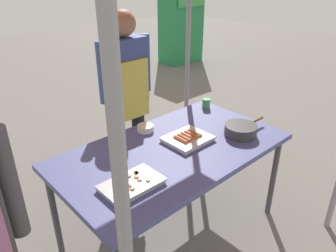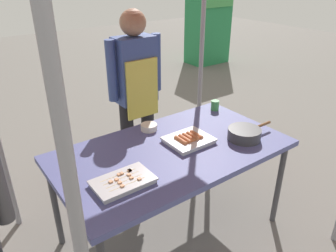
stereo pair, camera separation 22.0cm
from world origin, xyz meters
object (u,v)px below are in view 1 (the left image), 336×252
drink_cup_near_edge (206,104)px  vendor_woman (127,88)px  stall_table (173,154)px  tray_meat_skewers (132,184)px  tray_grilled_sausages (188,138)px  cooking_wok (241,130)px  condiment_bowl (146,128)px  neighbor_stall_left (181,21)px

drink_cup_near_edge → vendor_woman: size_ratio=0.05×
stall_table → drink_cup_near_edge: 0.76m
tray_meat_skewers → vendor_woman: (0.67, 0.95, 0.16)m
tray_grilled_sausages → cooking_wok: (0.36, -0.20, 0.02)m
condiment_bowl → tray_meat_skewers: bearing=-135.5°
tray_grilled_sausages → condiment_bowl: tray_grilled_sausages is taller
condiment_bowl → drink_cup_near_edge: drink_cup_near_edge is taller
stall_table → cooking_wok: bearing=-21.4°
condiment_bowl → vendor_woman: vendor_woman is taller
tray_meat_skewers → neighbor_stall_left: size_ratio=0.21×
condiment_bowl → neighbor_stall_left: neighbor_stall_left is taller
drink_cup_near_edge → vendor_woman: (-0.49, 0.48, 0.14)m
stall_table → drink_cup_near_edge: bearing=24.2°
stall_table → cooking_wok: 0.55m
stall_table → condiment_bowl: size_ratio=12.79×
condiment_bowl → vendor_woman: (0.17, 0.47, 0.16)m
neighbor_stall_left → vendor_woman: bearing=-140.8°
tray_meat_skewers → vendor_woman: 1.18m
neighbor_stall_left → tray_grilled_sausages: bearing=-134.0°
cooking_wok → drink_cup_near_edge: 0.54m
stall_table → tray_meat_skewers: (-0.47, -0.16, 0.07)m
condiment_bowl → neighbor_stall_left: size_ratio=0.08×
cooking_wok → drink_cup_near_edge: size_ratio=4.70×
cooking_wok → condiment_bowl: size_ratio=3.18×
stall_table → tray_grilled_sausages: tray_grilled_sausages is taller
drink_cup_near_edge → neighbor_stall_left: neighbor_stall_left is taller
tray_grilled_sausages → drink_cup_near_edge: size_ratio=3.69×
vendor_woman → stall_table: bearing=76.0°
tray_meat_skewers → cooking_wok: (0.97, -0.04, 0.03)m
tray_grilled_sausages → condiment_bowl: size_ratio=2.49×
tray_meat_skewers → neighbor_stall_left: (4.04, 3.70, 0.07)m
vendor_woman → neighbor_stall_left: 4.35m
drink_cup_near_edge → vendor_woman: 0.70m
cooking_wok → vendor_woman: bearing=107.1°
neighbor_stall_left → stall_table: bearing=-135.2°
stall_table → drink_cup_near_edge: (0.69, 0.31, 0.09)m
stall_table → tray_meat_skewers: bearing=-161.2°
drink_cup_near_edge → tray_meat_skewers: bearing=-158.0°
stall_table → condiment_bowl: condiment_bowl is taller
tray_meat_skewers → vendor_woman: size_ratio=0.22×
stall_table → vendor_woman: (0.20, 0.79, 0.23)m
tray_meat_skewers → condiment_bowl: condiment_bowl is taller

